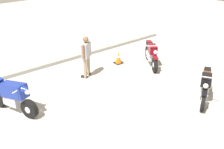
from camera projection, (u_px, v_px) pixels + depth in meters
ground_plane at (114, 111)px, 8.67m from camera, size 40.00×40.00×0.00m
curb_edge at (46, 65)px, 11.82m from camera, size 14.00×0.30×0.15m
motorcycle_maroon_cruiser at (151, 54)px, 11.77m from camera, size 1.31×1.77×1.09m
motorcycle_blue_sportbike at (13, 95)px, 8.39m from camera, size 0.94×1.90×1.14m
motorcycle_black_cruiser at (205, 86)px, 9.10m from camera, size 1.87×1.15×1.09m
person_in_gray_shirt at (86, 54)px, 10.54m from camera, size 0.60×0.49×1.68m
traffic_cone at (118, 58)px, 12.05m from camera, size 0.36×0.36×0.53m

